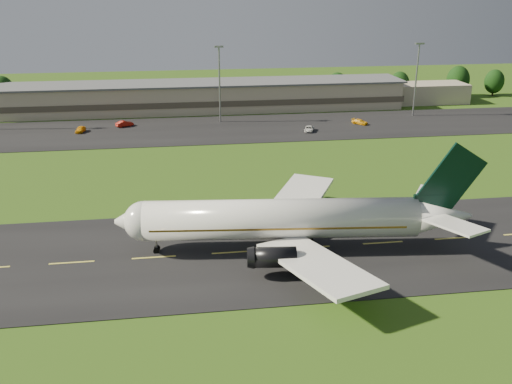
{
  "coord_description": "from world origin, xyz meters",
  "views": [
    {
      "loc": [
        -7.1,
        -72.0,
        35.81
      ],
      "look_at": [
        4.43,
        8.0,
        6.0
      ],
      "focal_mm": 40.0,
      "sensor_mm": 36.0,
      "label": 1
    }
  ],
  "objects": [
    {
      "name": "light_mast_east",
      "position": [
        60.0,
        80.0,
        12.74
      ],
      "size": [
        2.4,
        1.2,
        20.35
      ],
      "color": "gray",
      "rests_on": "ground"
    },
    {
      "name": "service_vehicle_c",
      "position": [
        26.52,
        66.25,
        0.75
      ],
      "size": [
        3.62,
        5.12,
        1.3
      ],
      "primitive_type": "imported",
      "rotation": [
        0.0,
        0.0,
        -0.35
      ],
      "color": "silver",
      "rests_on": "apron"
    },
    {
      "name": "taxiway",
      "position": [
        0.0,
        0.0,
        0.05
      ],
      "size": [
        220.0,
        30.0,
        0.1
      ],
      "primitive_type": "cube",
      "color": "black",
      "rests_on": "ground"
    },
    {
      "name": "service_vehicle_b",
      "position": [
        -20.42,
        78.2,
        0.85
      ],
      "size": [
        4.78,
        3.64,
        1.51
      ],
      "primitive_type": "imported",
      "rotation": [
        0.0,
        0.0,
        2.08
      ],
      "color": "#A9160B",
      "rests_on": "apron"
    },
    {
      "name": "ground",
      "position": [
        0.0,
        0.0,
        0.0
      ],
      "size": [
        360.0,
        360.0,
        0.0
      ],
      "primitive_type": "plane",
      "color": "#2A4812",
      "rests_on": "ground"
    },
    {
      "name": "service_vehicle_a",
      "position": [
        -31.07,
        73.61,
        0.84
      ],
      "size": [
        2.48,
        4.59,
        1.48
      ],
      "primitive_type": "imported",
      "rotation": [
        0.0,
        0.0,
        -0.17
      ],
      "color": "#ECA00D",
      "rests_on": "apron"
    },
    {
      "name": "apron",
      "position": [
        0.0,
        72.0,
        0.05
      ],
      "size": [
        260.0,
        30.0,
        0.1
      ],
      "primitive_type": "cube",
      "color": "black",
      "rests_on": "ground"
    },
    {
      "name": "service_vehicle_d",
      "position": [
        41.73,
        71.82,
        0.76
      ],
      "size": [
        4.4,
        4.6,
        1.31
      ],
      "primitive_type": "imported",
      "rotation": [
        0.0,
        0.0,
        0.73
      ],
      "color": "#EBA40D",
      "rests_on": "apron"
    },
    {
      "name": "terminal",
      "position": [
        6.4,
        96.18,
        3.99
      ],
      "size": [
        145.0,
        16.0,
        8.4
      ],
      "color": "tan",
      "rests_on": "ground"
    },
    {
      "name": "light_mast_centre",
      "position": [
        5.0,
        80.0,
        12.74
      ],
      "size": [
        2.4,
        1.2,
        20.35
      ],
      "color": "gray",
      "rests_on": "ground"
    },
    {
      "name": "airliner",
      "position": [
        7.64,
        -0.09,
        4.66
      ],
      "size": [
        51.25,
        41.97,
        15.57
      ],
      "rotation": [
        0.0,
        0.0,
        -0.1
      ],
      "color": "white",
      "rests_on": "ground"
    },
    {
      "name": "tree_line",
      "position": [
        37.63,
        105.83,
        5.07
      ],
      "size": [
        202.68,
        9.04,
        10.35
      ],
      "color": "black",
      "rests_on": "ground"
    }
  ]
}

